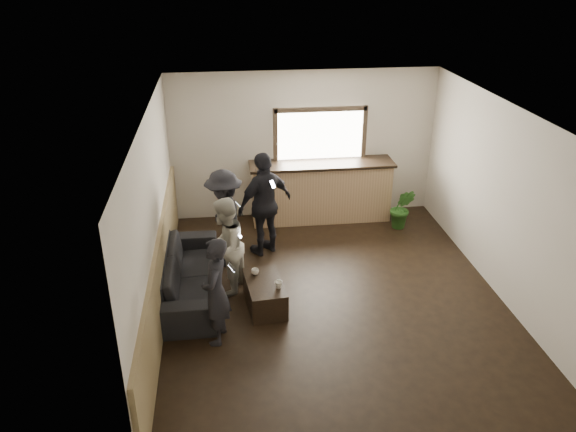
{
  "coord_description": "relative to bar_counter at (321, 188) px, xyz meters",
  "views": [
    {
      "loc": [
        -1.52,
        -7.03,
        4.7
      ],
      "look_at": [
        -0.61,
        0.4,
        1.17
      ],
      "focal_mm": 35.0,
      "sensor_mm": 36.0,
      "label": 1
    }
  ],
  "objects": [
    {
      "name": "ground",
      "position": [
        -0.3,
        -2.7,
        -0.64
      ],
      "size": [
        5.0,
        6.0,
        0.01
      ],
      "primitive_type": "cube",
      "color": "black"
    },
    {
      "name": "person_d",
      "position": [
        -1.17,
        -1.21,
        0.26
      ],
      "size": [
        1.12,
        0.93,
        1.8
      ],
      "rotation": [
        0.0,
        0.0,
        -2.58
      ],
      "color": "black",
      "rests_on": "ground"
    },
    {
      "name": "person_c",
      "position": [
        -1.84,
        -1.51,
        0.17
      ],
      "size": [
        0.78,
        1.14,
        1.63
      ],
      "rotation": [
        0.0,
        0.0,
        -1.39
      ],
      "color": "black",
      "rests_on": "ground"
    },
    {
      "name": "cup_b",
      "position": [
        -1.14,
        -3.03,
        -0.18
      ],
      "size": [
        0.14,
        0.14,
        0.1
      ],
      "primitive_type": "imported",
      "rotation": [
        0.0,
        0.0,
        0.37
      ],
      "color": "silver",
      "rests_on": "coffee_table"
    },
    {
      "name": "bar_counter",
      "position": [
        0.0,
        0.0,
        0.0
      ],
      "size": [
        2.7,
        0.68,
        2.13
      ],
      "color": "#A07B57",
      "rests_on": "ground"
    },
    {
      "name": "sofa",
      "position": [
        -2.45,
        -2.38,
        -0.3
      ],
      "size": [
        0.91,
        2.32,
        0.68
      ],
      "primitive_type": "imported",
      "rotation": [
        0.0,
        0.0,
        1.57
      ],
      "color": "black",
      "rests_on": "ground"
    },
    {
      "name": "potted_plant",
      "position": [
        1.43,
        -0.6,
        -0.24
      ],
      "size": [
        0.53,
        0.48,
        0.8
      ],
      "primitive_type": "imported",
      "rotation": [
        0.0,
        0.0,
        -0.34
      ],
      "color": "#2D6623",
      "rests_on": "ground"
    },
    {
      "name": "cup_a",
      "position": [
        -1.44,
        -2.63,
        -0.19
      ],
      "size": [
        0.14,
        0.14,
        0.09
      ],
      "primitive_type": "imported",
      "rotation": [
        0.0,
        0.0,
        0.32
      ],
      "color": "silver",
      "rests_on": "coffee_table"
    },
    {
      "name": "room_shell",
      "position": [
        -1.04,
        -2.7,
        0.83
      ],
      "size": [
        5.01,
        6.01,
        2.8
      ],
      "color": "silver",
      "rests_on": "ground"
    },
    {
      "name": "person_b",
      "position": [
        -1.86,
        -2.39,
        0.12
      ],
      "size": [
        0.81,
        0.9,
        1.52
      ],
      "rotation": [
        0.0,
        0.0,
        -1.95
      ],
      "color": "#B2AFA0",
      "rests_on": "ground"
    },
    {
      "name": "person_a",
      "position": [
        -2.0,
        -3.56,
        0.11
      ],
      "size": [
        0.49,
        0.6,
        1.5
      ],
      "rotation": [
        0.0,
        0.0,
        -1.76
      ],
      "color": "black",
      "rests_on": "ground"
    },
    {
      "name": "coffee_table",
      "position": [
        -1.32,
        -2.85,
        -0.44
      ],
      "size": [
        0.6,
        0.96,
        0.41
      ],
      "primitive_type": "cube",
      "rotation": [
        0.0,
        0.0,
        0.1
      ],
      "color": "black",
      "rests_on": "ground"
    }
  ]
}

